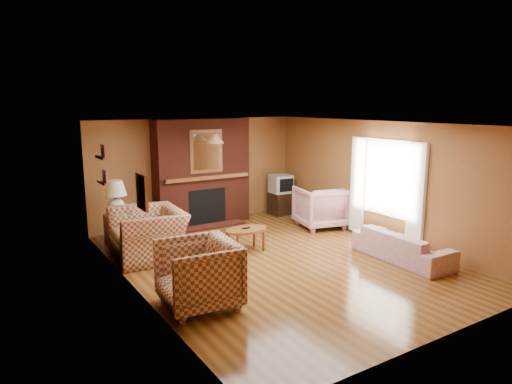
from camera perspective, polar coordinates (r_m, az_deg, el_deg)
floor at (r=8.16m, az=2.63°, el=-8.59°), size 6.50×6.50×0.00m
ceiling at (r=7.69m, az=2.78°, el=8.50°), size 6.50×6.50×0.00m
wall_back at (r=10.63m, az=-7.36°, el=2.63°), size 6.50×0.00×6.50m
wall_front at (r=5.57m, az=22.26°, el=-5.86°), size 6.50×0.00×6.50m
wall_left at (r=6.76m, az=-15.00°, el=-2.51°), size 0.00×6.50×6.50m
wall_right at (r=9.47m, az=15.23°, el=1.30°), size 0.00×6.50×6.50m
fireplace at (r=10.39m, az=-6.74°, el=2.35°), size 2.20×0.82×2.40m
window_right at (r=9.31m, az=15.91°, el=0.65°), size 0.10×1.85×2.00m
bookshelf at (r=8.50m, az=-18.62°, el=3.21°), size 0.09×0.55×0.71m
botanical_print at (r=6.42m, az=-14.07°, el=0.02°), size 0.05×0.40×0.50m
pendant_light at (r=9.69m, az=-5.09°, el=6.63°), size 0.36×0.36×0.48m
plaid_loveseat at (r=8.42m, az=-13.35°, el=-5.11°), size 1.27×1.42×0.88m
plaid_armchair at (r=6.32m, az=-7.25°, el=-10.15°), size 1.11×1.08×0.93m
floral_sofa at (r=8.51m, az=17.83°, el=-6.41°), size 0.78×1.85×0.53m
floral_armchair at (r=10.29m, az=8.06°, el=-1.85°), size 1.19×1.21×0.92m
coffee_table at (r=8.56m, az=-1.22°, el=-4.97°), size 0.84×0.52×0.46m
side_table at (r=9.37m, az=-16.88°, el=-4.56°), size 0.45×0.45×0.59m
table_lamp at (r=9.22m, az=-17.11°, el=-0.48°), size 0.42×0.42×0.69m
tv_stand at (r=11.42m, az=3.09°, el=-1.42°), size 0.52×0.48×0.55m
crt_tv at (r=11.32m, az=3.13°, el=1.04°), size 0.52×0.52×0.45m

